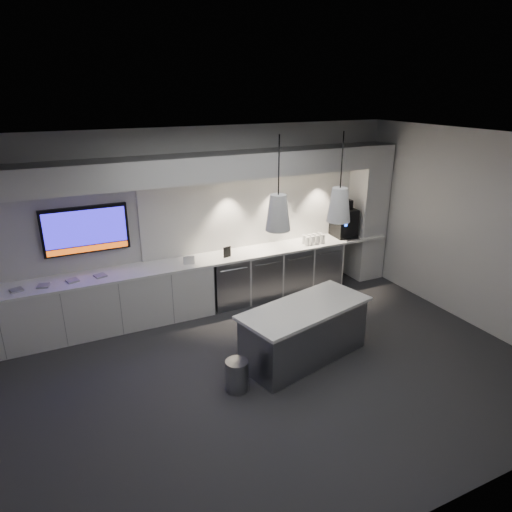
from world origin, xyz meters
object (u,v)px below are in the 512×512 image
bin (237,375)px  coffee_machine (344,221)px  island (304,332)px  wall_tv (86,230)px

bin → coffee_machine: 4.10m
bin → coffee_machine: (3.22, 2.33, 0.99)m
island → bin: island is taller
bin → island: bearing=13.2°
island → coffee_machine: 3.04m
coffee_machine → bin: bearing=-139.5°
wall_tv → bin: 3.20m
bin → wall_tv: bearing=117.5°
island → wall_tv: bearing=123.3°
island → bin: (-1.13, -0.27, -0.20)m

